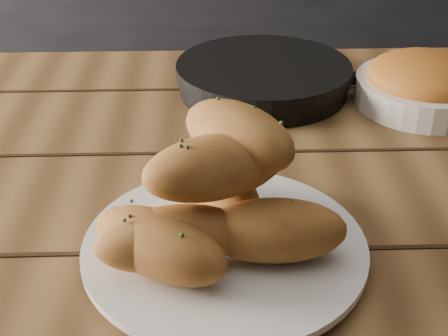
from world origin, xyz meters
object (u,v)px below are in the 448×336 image
plate (225,249)px  bread_rolls (212,201)px  skillet (265,77)px  table (199,263)px  bowl (426,83)px

plate → bread_rolls: size_ratio=1.12×
bread_rolls → skillet: 0.41m
table → skillet: (0.10, 0.29, 0.12)m
table → skillet: 0.33m
skillet → bowl: bowl is taller
table → bread_rolls: bread_rolls is taller
table → plate: bearing=-75.8°
table → bowl: bowl is taller
skillet → bowl: bearing=-13.2°
table → skillet: skillet is taller
skillet → table: bearing=-109.4°
table → plate: (0.03, -0.11, 0.11)m
bread_rolls → skillet: bearing=78.0°
plate → bread_rolls: bread_rolls is taller
table → bowl: 0.43m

